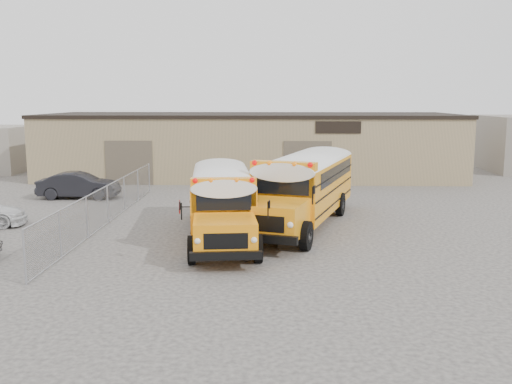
{
  "coord_description": "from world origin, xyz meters",
  "views": [
    {
      "loc": [
        1.72,
        -22.92,
        5.78
      ],
      "look_at": [
        0.95,
        2.52,
        1.6
      ],
      "focal_mm": 40.0,
      "sensor_mm": 36.0,
      "label": 1
    }
  ],
  "objects_px": {
    "school_bus_left": "(219,177)",
    "car_dark": "(79,185)",
    "school_bus_right": "(333,167)",
    "tarp_bundle": "(292,228)"
  },
  "relations": [
    {
      "from": "school_bus_right",
      "to": "tarp_bundle",
      "type": "relative_size",
      "value": 7.95
    },
    {
      "from": "tarp_bundle",
      "to": "school_bus_right",
      "type": "bearing_deg",
      "value": 76.07
    },
    {
      "from": "school_bus_left",
      "to": "car_dark",
      "type": "relative_size",
      "value": 2.2
    },
    {
      "from": "school_bus_right",
      "to": "car_dark",
      "type": "height_order",
      "value": "school_bus_right"
    },
    {
      "from": "school_bus_left",
      "to": "car_dark",
      "type": "bearing_deg",
      "value": 161.03
    },
    {
      "from": "car_dark",
      "to": "school_bus_left",
      "type": "bearing_deg",
      "value": -110.8
    },
    {
      "from": "school_bus_right",
      "to": "car_dark",
      "type": "distance_m",
      "value": 14.85
    },
    {
      "from": "school_bus_left",
      "to": "car_dark",
      "type": "xyz_separation_m",
      "value": [
        -8.54,
        2.93,
        -0.93
      ]
    },
    {
      "from": "school_bus_right",
      "to": "car_dark",
      "type": "xyz_separation_m",
      "value": [
        -14.8,
        -0.11,
        -1.14
      ]
    },
    {
      "from": "school_bus_left",
      "to": "tarp_bundle",
      "type": "distance_m",
      "value": 8.66
    }
  ]
}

